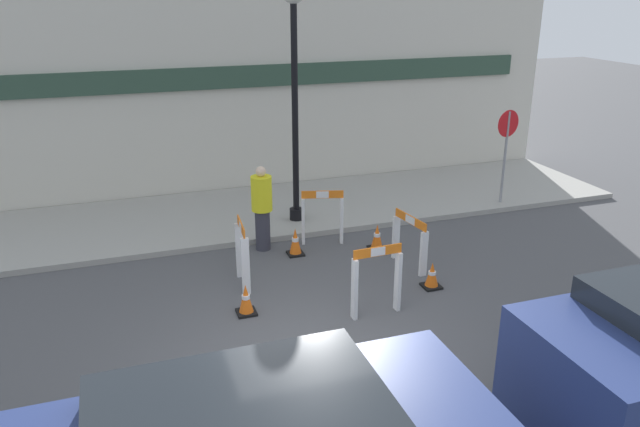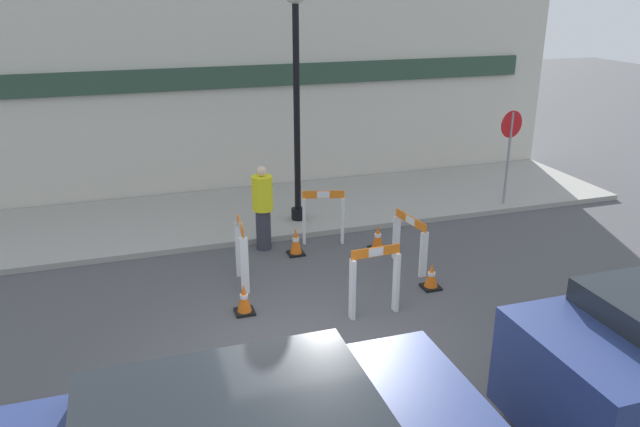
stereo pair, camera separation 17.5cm
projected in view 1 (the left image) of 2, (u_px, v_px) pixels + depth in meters
ground_plane at (317, 374)px, 8.19m from camera, size 60.00×60.00×0.00m
sidewalk_slab at (227, 215)px, 13.66m from camera, size 18.00×3.38×0.12m
storefront_facade at (206, 80)px, 14.29m from camera, size 18.00×0.22×5.50m
streetlamp_post at (294, 71)px, 12.19m from camera, size 0.44×0.44×4.79m
stop_sign at (506, 141)px, 13.82m from camera, size 0.59×0.13×2.12m
barricade_0 at (322, 215)px, 12.14m from camera, size 0.82×0.35×1.09m
barricade_1 at (242, 252)px, 10.41m from camera, size 0.18×0.75×1.15m
barricade_2 at (377, 279)px, 9.48m from camera, size 0.80×0.17×1.13m
barricade_3 at (410, 239)px, 11.14m from camera, size 0.26×0.94×0.98m
traffic_cone_0 at (432, 276)px, 10.47m from camera, size 0.30×0.30×0.45m
traffic_cone_1 at (377, 237)px, 11.98m from camera, size 0.30×0.30×0.51m
traffic_cone_2 at (246, 300)px, 9.62m from camera, size 0.30×0.30×0.50m
traffic_cone_3 at (295, 242)px, 11.73m from camera, size 0.30×0.30×0.53m
person_worker at (262, 206)px, 11.76m from camera, size 0.53×0.53×1.66m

